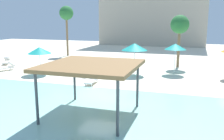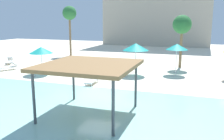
% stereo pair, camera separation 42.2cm
% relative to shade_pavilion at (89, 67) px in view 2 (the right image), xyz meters
% --- Properties ---
extents(ground_plane, '(80.00, 80.00, 0.00)m').
position_rel_shade_pavilion_xyz_m(ground_plane, '(-1.03, 3.60, -2.59)').
color(ground_plane, beige).
extents(lagoon_water, '(44.00, 13.50, 0.04)m').
position_rel_shade_pavilion_xyz_m(lagoon_water, '(-1.03, -1.65, -2.57)').
color(lagoon_water, '#99D1C6').
rests_on(lagoon_water, ground).
extents(shade_pavilion, '(4.63, 4.63, 2.74)m').
position_rel_shade_pavilion_xyz_m(shade_pavilion, '(0.00, 0.00, 0.00)').
color(shade_pavilion, '#42474C').
rests_on(shade_pavilion, ground).
extents(beach_umbrella_teal_0, '(2.14, 2.14, 2.50)m').
position_rel_shade_pavilion_xyz_m(beach_umbrella_teal_0, '(-8.39, 7.91, -0.38)').
color(beach_umbrella_teal_0, silver).
rests_on(beach_umbrella_teal_0, ground).
extents(beach_umbrella_teal_1, '(2.34, 2.34, 2.86)m').
position_rel_shade_pavilion_xyz_m(beach_umbrella_teal_1, '(-0.16, 10.50, -0.05)').
color(beach_umbrella_teal_1, silver).
rests_on(beach_umbrella_teal_1, ground).
extents(beach_umbrella_teal_3, '(1.95, 1.95, 2.80)m').
position_rel_shade_pavilion_xyz_m(beach_umbrella_teal_3, '(3.33, 11.83, -0.06)').
color(beach_umbrella_teal_3, silver).
rests_on(beach_umbrella_teal_3, ground).
extents(lounge_chair_1, '(1.47, 1.94, 0.74)m').
position_rel_shade_pavilion_xyz_m(lounge_chair_1, '(-15.12, 11.29, -2.25)').
color(lounge_chair_1, white).
rests_on(lounge_chair_1, ground).
extents(lounge_chair_2, '(1.36, 1.97, 0.74)m').
position_rel_shade_pavilion_xyz_m(lounge_chair_2, '(-12.62, 8.32, -2.25)').
color(lounge_chair_2, white).
rests_on(lounge_chair_2, ground).
extents(lounge_chair_3, '(1.45, 1.95, 0.74)m').
position_rel_shade_pavilion_xyz_m(lounge_chair_3, '(-3.51, 8.62, -2.25)').
color(lounge_chair_3, white).
rests_on(lounge_chair_3, ground).
extents(lounge_chair_4, '(1.28, 1.98, 0.74)m').
position_rel_shade_pavilion_xyz_m(lounge_chair_4, '(-1.11, 9.33, -2.25)').
color(lounge_chair_4, white).
rests_on(lounge_chair_4, ground).
extents(lounge_chair_5, '(0.72, 1.93, 0.74)m').
position_rel_shade_pavilion_xyz_m(lounge_chair_5, '(-2.50, 6.08, -2.25)').
color(lounge_chair_5, white).
rests_on(lounge_chair_5, ground).
extents(palm_tree_0, '(1.90, 1.90, 6.80)m').
position_rel_shade_pavilion_xyz_m(palm_tree_0, '(-11.79, 19.67, 3.08)').
color(palm_tree_0, brown).
rests_on(palm_tree_0, ground).
extents(palm_tree_1, '(1.90, 1.90, 5.42)m').
position_rel_shade_pavilion_xyz_m(palm_tree_1, '(3.46, 15.24, 1.78)').
color(palm_tree_1, brown).
rests_on(palm_tree_1, ground).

